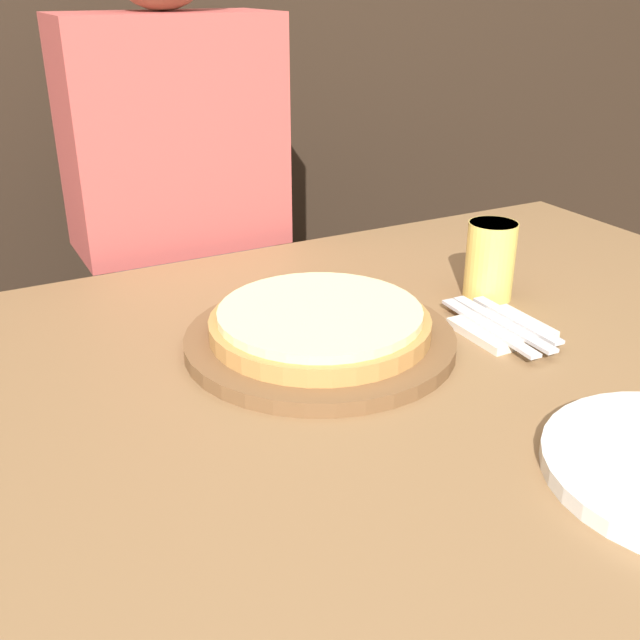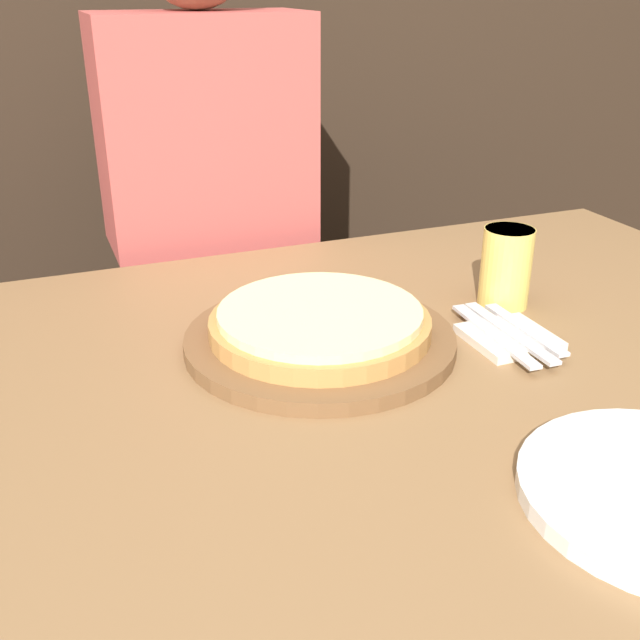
# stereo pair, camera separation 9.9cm
# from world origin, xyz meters

# --- Properties ---
(dining_table) EXTENTS (1.49, 1.04, 0.77)m
(dining_table) POSITION_xyz_m (0.00, 0.00, 0.38)
(dining_table) COLOR olive
(dining_table) RESTS_ON ground_plane
(pizza_on_board) EXTENTS (0.36, 0.36, 0.06)m
(pizza_on_board) POSITION_xyz_m (-0.03, 0.11, 0.79)
(pizza_on_board) COLOR brown
(pizza_on_board) RESTS_ON dining_table
(beer_glass) EXTENTS (0.07, 0.07, 0.12)m
(beer_glass) POSITION_xyz_m (0.28, 0.14, 0.83)
(beer_glass) COLOR #E5C65B
(beer_glass) RESTS_ON dining_table
(napkin_stack) EXTENTS (0.11, 0.11, 0.01)m
(napkin_stack) POSITION_xyz_m (0.22, 0.03, 0.77)
(napkin_stack) COLOR beige
(napkin_stack) RESTS_ON dining_table
(fork) EXTENTS (0.03, 0.20, 0.00)m
(fork) POSITION_xyz_m (0.19, 0.03, 0.78)
(fork) COLOR silver
(fork) RESTS_ON napkin_stack
(dinner_knife) EXTENTS (0.02, 0.20, 0.00)m
(dinner_knife) POSITION_xyz_m (0.22, 0.03, 0.78)
(dinner_knife) COLOR silver
(dinner_knife) RESTS_ON napkin_stack
(spoon) EXTENTS (0.02, 0.17, 0.00)m
(spoon) POSITION_xyz_m (0.24, 0.03, 0.78)
(spoon) COLOR silver
(spoon) RESTS_ON napkin_stack
(diner_person) EXTENTS (0.39, 0.20, 1.35)m
(diner_person) POSITION_xyz_m (-0.04, 0.68, 0.66)
(diner_person) COLOR #33333D
(diner_person) RESTS_ON ground_plane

